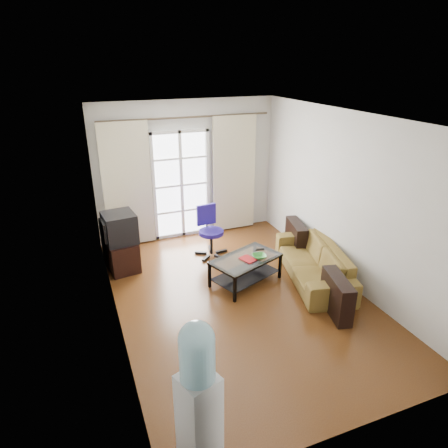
# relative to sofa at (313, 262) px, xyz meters

# --- Properties ---
(floor) EXTENTS (5.20, 5.20, 0.00)m
(floor) POSITION_rel_sofa_xyz_m (-1.37, -0.08, -0.29)
(floor) COLOR #573114
(floor) RESTS_ON ground
(ceiling) EXTENTS (5.20, 5.20, 0.00)m
(ceiling) POSITION_rel_sofa_xyz_m (-1.37, -0.08, 2.41)
(ceiling) COLOR white
(ceiling) RESTS_ON wall_back
(wall_back) EXTENTS (3.60, 0.02, 2.70)m
(wall_back) POSITION_rel_sofa_xyz_m (-1.37, 2.52, 1.06)
(wall_back) COLOR silver
(wall_back) RESTS_ON floor
(wall_front) EXTENTS (3.60, 0.02, 2.70)m
(wall_front) POSITION_rel_sofa_xyz_m (-1.37, -2.68, 1.06)
(wall_front) COLOR silver
(wall_front) RESTS_ON floor
(wall_left) EXTENTS (0.02, 5.20, 2.70)m
(wall_left) POSITION_rel_sofa_xyz_m (-3.17, -0.08, 1.06)
(wall_left) COLOR silver
(wall_left) RESTS_ON floor
(wall_right) EXTENTS (0.02, 5.20, 2.70)m
(wall_right) POSITION_rel_sofa_xyz_m (0.43, -0.08, 1.06)
(wall_right) COLOR silver
(wall_right) RESTS_ON floor
(french_door) EXTENTS (1.16, 0.06, 2.15)m
(french_door) POSITION_rel_sofa_xyz_m (-1.52, 2.47, 0.78)
(french_door) COLOR white
(french_door) RESTS_ON wall_back
(curtain_rod) EXTENTS (3.30, 0.04, 0.04)m
(curtain_rod) POSITION_rel_sofa_xyz_m (-1.37, 2.42, 2.09)
(curtain_rod) COLOR #4C3F2D
(curtain_rod) RESTS_ON wall_back
(curtain_left) EXTENTS (0.90, 0.07, 2.35)m
(curtain_left) POSITION_rel_sofa_xyz_m (-2.57, 2.40, 0.91)
(curtain_left) COLOR beige
(curtain_left) RESTS_ON curtain_rod
(curtain_right) EXTENTS (0.90, 0.07, 2.35)m
(curtain_right) POSITION_rel_sofa_xyz_m (-0.42, 2.40, 0.91)
(curtain_right) COLOR beige
(curtain_right) RESTS_ON curtain_rod
(radiator) EXTENTS (0.64, 0.12, 0.64)m
(radiator) POSITION_rel_sofa_xyz_m (-0.57, 2.42, 0.04)
(radiator) COLOR gray
(radiator) RESTS_ON floor
(sofa) EXTENTS (2.36, 1.74, 0.58)m
(sofa) POSITION_rel_sofa_xyz_m (0.00, 0.00, 0.00)
(sofa) COLOR brown
(sofa) RESTS_ON floor
(coffee_table) EXTENTS (1.26, 0.99, 0.45)m
(coffee_table) POSITION_rel_sofa_xyz_m (-1.11, 0.27, -0.00)
(coffee_table) COLOR silver
(coffee_table) RESTS_ON floor
(bowl) EXTENTS (0.28, 0.28, 0.05)m
(bowl) POSITION_rel_sofa_xyz_m (-0.91, 0.19, 0.19)
(bowl) COLOR #31873E
(bowl) RESTS_ON coffee_table
(book) EXTENTS (0.35, 0.37, 0.02)m
(book) POSITION_rel_sofa_xyz_m (-1.19, 0.16, 0.17)
(book) COLOR #A61514
(book) RESTS_ON coffee_table
(remote) EXTENTS (0.15, 0.07, 0.02)m
(remote) POSITION_rel_sofa_xyz_m (-0.77, 0.45, 0.17)
(remote) COLOR black
(remote) RESTS_ON coffee_table
(tv_stand) EXTENTS (0.57, 0.77, 0.52)m
(tv_stand) POSITION_rel_sofa_xyz_m (-2.91, 1.50, -0.03)
(tv_stand) COLOR black
(tv_stand) RESTS_ON floor
(crt_tv) EXTENTS (0.60, 0.60, 0.51)m
(crt_tv) POSITION_rel_sofa_xyz_m (-2.91, 1.48, 0.48)
(crt_tv) COLOR black
(crt_tv) RESTS_ON tv_stand
(task_chair) EXTENTS (0.69, 0.69, 0.93)m
(task_chair) POSITION_rel_sofa_xyz_m (-1.29, 1.42, -0.01)
(task_chair) COLOR black
(task_chair) RESTS_ON floor
(water_cooler) EXTENTS (0.39, 0.39, 1.51)m
(water_cooler) POSITION_rel_sofa_xyz_m (-2.77, -2.43, 0.50)
(water_cooler) COLOR silver
(water_cooler) RESTS_ON floor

